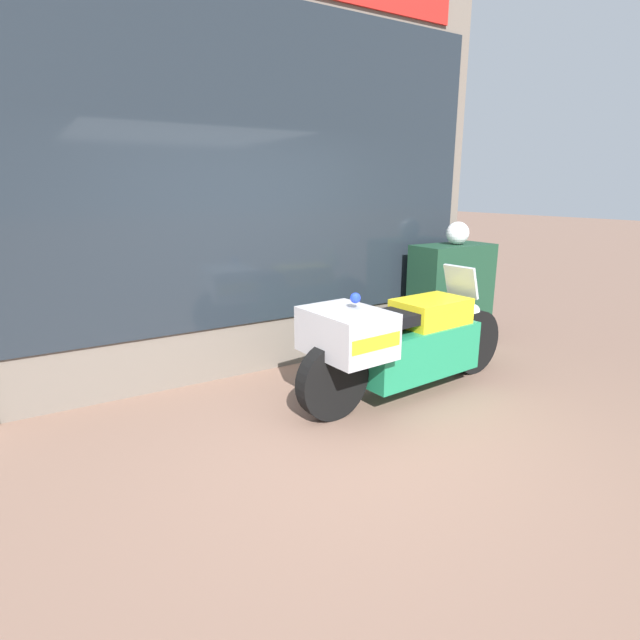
{
  "coord_description": "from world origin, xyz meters",
  "views": [
    {
      "loc": [
        -1.9,
        -2.8,
        1.9
      ],
      "look_at": [
        0.46,
        1.03,
        0.7
      ],
      "focal_mm": 28.0,
      "sensor_mm": 36.0,
      "label": 1
    }
  ],
  "objects": [
    {
      "name": "white_helmet",
      "position": [
        2.55,
        1.36,
        1.38
      ],
      "size": [
        0.26,
        0.26,
        0.26
      ],
      "primitive_type": "sphere",
      "color": "white",
      "rests_on": "utility_cabinet"
    },
    {
      "name": "paramedic_motorcycle",
      "position": [
        0.99,
        0.52,
        0.54
      ],
      "size": [
        2.53,
        0.79,
        1.16
      ],
      "rotation": [
        0.0,
        0.0,
        0.08
      ],
      "color": "black",
      "rests_on": "ground"
    },
    {
      "name": "shop_building",
      "position": [
        -0.37,
        2.0,
        2.03
      ],
      "size": [
        5.98,
        0.55,
        4.04
      ],
      "color": "#6B6056",
      "rests_on": "ground"
    },
    {
      "name": "ground_plane",
      "position": [
        0.0,
        0.0,
        0.0
      ],
      "size": [
        60.0,
        60.0,
        0.0
      ],
      "primitive_type": "plane",
      "color": "#7A5B4C"
    },
    {
      "name": "window_display",
      "position": [
        0.32,
        2.03,
        0.44
      ],
      "size": [
        4.74,
        0.3,
        1.79
      ],
      "color": "slate",
      "rests_on": "ground"
    },
    {
      "name": "utility_cabinet",
      "position": [
        2.52,
        1.38,
        0.63
      ],
      "size": [
        0.98,
        0.49,
        1.25
      ],
      "primitive_type": "cube",
      "color": "#193D28",
      "rests_on": "ground"
    }
  ]
}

